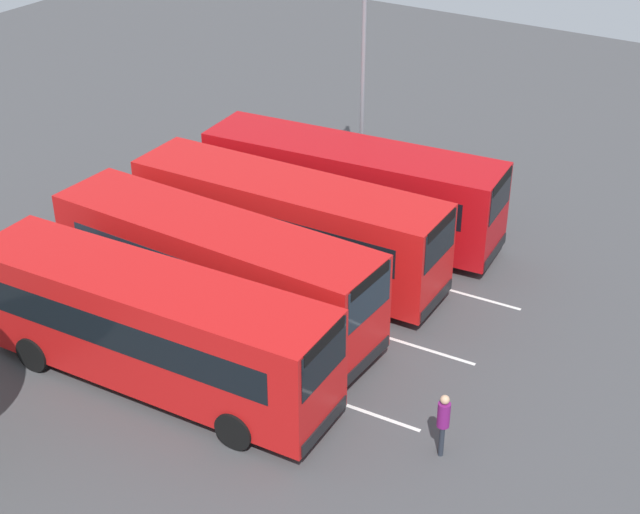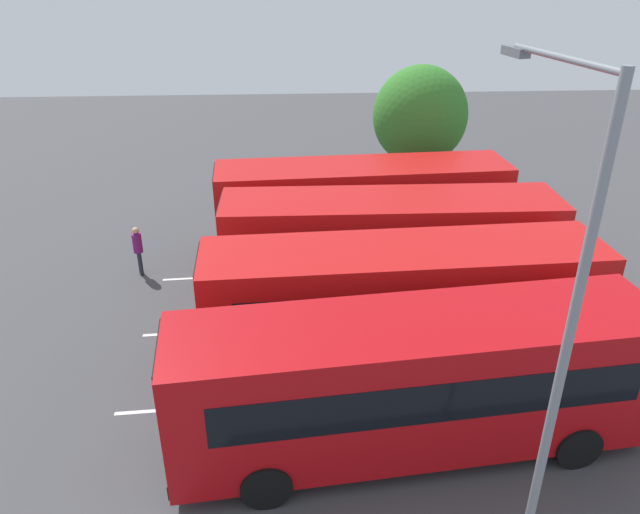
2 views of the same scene
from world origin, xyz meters
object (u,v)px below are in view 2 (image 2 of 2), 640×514
bus_center_right (401,298)px  bus_far_left (361,204)px  street_lamp (559,323)px  bus_center_left (388,242)px  pedestrian (138,247)px  bus_far_right (414,380)px  depot_tree (420,116)px

bus_center_right → bus_far_left: bearing=-90.5°
bus_far_left → street_lamp: size_ratio=1.20×
bus_far_left → bus_center_left: 3.40m
pedestrian → street_lamp: (-9.23, 11.64, 4.05)m
bus_center_right → bus_far_right: (0.33, 3.46, 0.00)m
bus_far_left → depot_tree: depot_tree is taller
bus_far_left → bus_center_right: bearing=88.7°
pedestrian → bus_far_left: bearing=-10.7°
depot_tree → pedestrian: bearing=32.4°
bus_center_right → pedestrian: bus_center_right is taller
bus_center_left → bus_center_right: bearing=87.0°
bus_far_right → pedestrian: 11.75m
bus_center_left → bus_far_left: bearing=-81.3°
bus_center_left → pedestrian: size_ratio=5.92×
bus_center_right → street_lamp: bearing=97.1°
bus_far_left → pedestrian: bearing=8.0°
bus_far_left → bus_center_right: (-0.25, 6.86, 0.00)m
bus_center_left → depot_tree: depot_tree is taller
bus_far_left → pedestrian: (7.89, 1.58, -0.78)m
bus_far_right → depot_tree: (-3.25, -15.75, 1.89)m
bus_far_left → street_lamp: (-1.34, 13.23, 3.26)m
bus_center_left → bus_center_right: (0.22, 3.50, 0.00)m
bus_center_left → depot_tree: (-2.70, -8.79, 1.89)m
bus_far_right → depot_tree: 16.20m
pedestrian → depot_tree: size_ratio=0.30×
bus_center_right → pedestrian: bearing=-35.6°
bus_far_left → pedestrian: size_ratio=5.98×
bus_far_left → bus_center_right: 6.87m
bus_center_left → street_lamp: bearing=95.7°
bus_far_right → depot_tree: size_ratio=1.82×
bus_center_right → street_lamp: street_lamp is taller
depot_tree → street_lamp: bearing=84.4°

